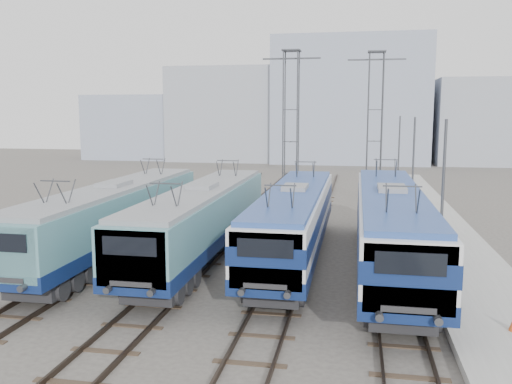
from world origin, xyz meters
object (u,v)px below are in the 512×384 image
object	(u,v)px
locomotive_far_right	(391,222)
mast_rear	(399,158)
catenary_tower_east	(375,121)
catenary_tower_west	(291,121)
mast_front	(442,206)
mast_mid	(413,174)
locomotive_far_left	(113,214)
locomotive_center_left	(202,217)
locomotive_center_right	(294,217)

from	to	relation	value
locomotive_far_right	mast_rear	world-z (taller)	mast_rear
catenary_tower_east	mast_rear	size ratio (longest dim) A/B	1.71
catenary_tower_west	mast_rear	world-z (taller)	catenary_tower_west
locomotive_far_right	catenary_tower_west	xyz separation A→B (m)	(-6.75, 17.86, 4.28)
mast_front	mast_mid	bearing A→B (deg)	90.00
locomotive_far_left	catenary_tower_east	distance (m)	24.15
mast_rear	locomotive_center_left	bearing A→B (deg)	-116.91
locomotive_far_left	mast_mid	size ratio (longest dim) A/B	2.54
locomotive_far_left	mast_rear	world-z (taller)	mast_rear
locomotive_center_left	mast_mid	distance (m)	14.40
locomotive_far_right	locomotive_far_left	bearing A→B (deg)	179.33
locomotive_far_right	mast_mid	xyz separation A→B (m)	(1.85, 9.86, 1.14)
locomotive_center_right	mast_front	distance (m)	7.24
catenary_tower_west	catenary_tower_east	size ratio (longest dim) A/B	1.00
locomotive_center_right	mast_front	xyz separation A→B (m)	(6.35, -3.23, 1.27)
locomotive_center_right	locomotive_far_right	bearing A→B (deg)	-13.56
locomotive_far_left	locomotive_center_right	world-z (taller)	locomotive_far_left
mast_mid	locomotive_center_right	bearing A→B (deg)	-125.90
locomotive_center_right	mast_rear	size ratio (longest dim) A/B	2.49
locomotive_far_right	mast_front	size ratio (longest dim) A/B	2.65
locomotive_center_left	mast_rear	distance (m)	24.01
catenary_tower_east	mast_mid	distance (m)	10.69
locomotive_far_left	catenary_tower_west	world-z (taller)	catenary_tower_west
locomotive_far_left	locomotive_center_right	distance (m)	9.05
locomotive_center_left	catenary_tower_west	bearing A→B (deg)	82.62
locomotive_far_right	mast_rear	xyz separation A→B (m)	(1.85, 21.86, 1.14)
locomotive_center_left	mast_front	bearing A→B (deg)	-13.60
catenary_tower_west	catenary_tower_east	bearing A→B (deg)	17.10
locomotive_center_left	mast_front	distance (m)	11.24
mast_front	mast_rear	bearing A→B (deg)	90.00
mast_front	locomotive_far_right	bearing A→B (deg)	130.80
locomotive_far_left	catenary_tower_east	bearing A→B (deg)	56.07
locomotive_center_right	locomotive_far_right	xyz separation A→B (m)	(4.50, -1.09, 0.13)
mast_mid	mast_rear	size ratio (longest dim) A/B	1.00
locomotive_far_right	mast_front	world-z (taller)	mast_front
locomotive_center_left	mast_rear	size ratio (longest dim) A/B	2.52
mast_front	mast_rear	xyz separation A→B (m)	(0.00, 24.00, 0.00)
locomotive_far_right	mast_mid	world-z (taller)	mast_mid
locomotive_far_left	locomotive_center_left	bearing A→B (deg)	4.12
catenary_tower_west	catenary_tower_east	distance (m)	6.80
locomotive_far_left	mast_mid	world-z (taller)	mast_mid
locomotive_far_left	locomotive_center_right	size ratio (longest dim) A/B	1.02
locomotive_far_left	mast_rear	distance (m)	26.61
locomotive_center_left	locomotive_far_right	xyz separation A→B (m)	(9.00, -0.48, 0.16)
mast_front	locomotive_center_left	bearing A→B (deg)	166.40
locomotive_center_left	mast_mid	world-z (taller)	mast_mid
catenary_tower_east	mast_mid	bearing A→B (deg)	-78.14
catenary_tower_east	mast_mid	size ratio (longest dim) A/B	1.71
mast_front	mast_rear	distance (m)	24.00
mast_rear	catenary_tower_east	bearing A→B (deg)	-136.40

